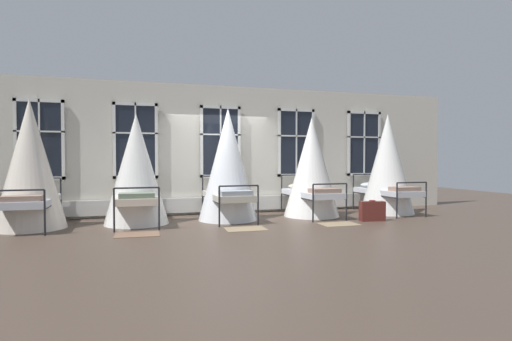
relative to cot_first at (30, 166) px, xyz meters
The scene contains 12 objects.
ground 4.29m from the cot_first, ahead, with size 24.81×24.81×0.00m, color #4C3D33.
back_wall_with_windows 4.28m from the cot_first, 16.17° to the left, with size 13.41×0.10×3.26m, color beige.
window_bank 4.24m from the cot_first, 14.60° to the left, with size 9.30×0.10×2.67m.
cot_first is the anchor object (origin of this frame).
cot_second 2.04m from the cot_first, ahead, with size 1.35×1.91×2.37m.
cot_third 4.05m from the cot_first, ahead, with size 1.35×1.92×2.56m.
cot_fourth 6.14m from the cot_first, ahead, with size 1.35×1.93×2.43m.
cot_fifth 8.24m from the cot_first, ahead, with size 1.35×1.93×2.55m.
rug_second 2.73m from the cot_first, 32.97° to the right, with size 0.80×0.56×0.01m, color brown.
rug_third 4.48m from the cot_first, 17.83° to the right, with size 0.80×0.56×0.01m, color #8E7A5B.
rug_fourth 6.42m from the cot_first, 12.07° to the right, with size 0.80×0.56×0.01m, color #8E7A5B.
suitcase_dark 7.27m from the cot_first, ahead, with size 0.58×0.28×0.47m.
Camera 1 is at (-2.13, -8.99, 1.39)m, focal length 28.65 mm.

